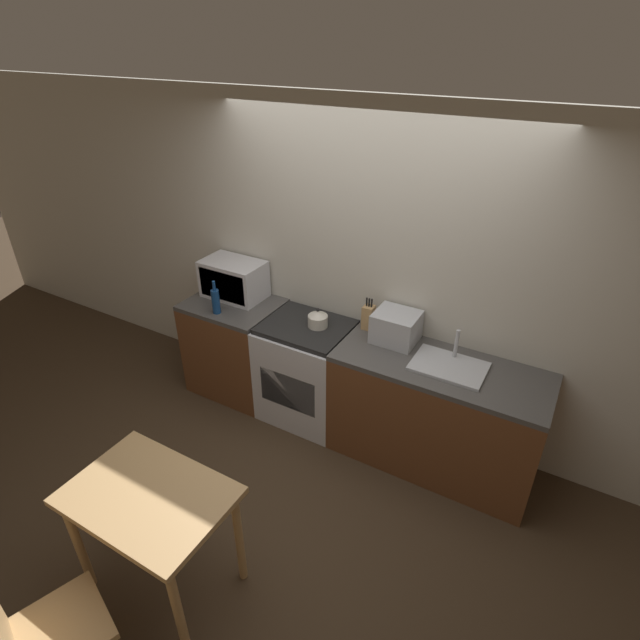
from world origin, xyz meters
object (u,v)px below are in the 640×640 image
kettle (318,319)px  dining_table (151,508)px  microwave (234,279)px  bottle (216,301)px  dining_chair (37,633)px  stove_range (307,371)px  toaster_oven (396,327)px

kettle → dining_table: size_ratio=0.18×
microwave → dining_table: (0.88, -1.90, -0.41)m
microwave → bottle: microwave is taller
kettle → dining_chair: kettle is taller
kettle → dining_chair: bearing=-91.4°
kettle → dining_chair: size_ratio=0.18×
stove_range → microwave: 1.03m
stove_range → kettle: 0.53m
dining_table → dining_chair: dining_chair is taller
kettle → dining_chair: 2.56m
bottle → dining_chair: (0.78, -2.28, -0.50)m
toaster_oven → dining_chair: bearing=-104.5°
stove_range → dining_chair: (0.03, -2.48, 0.06)m
dining_chair → microwave: bearing=127.6°
kettle → microwave: 0.91m
toaster_oven → dining_table: (-0.64, -1.92, -0.36)m
microwave → dining_table: 2.13m
microwave → toaster_oven: (1.52, 0.02, -0.05)m
dining_table → dining_chair: bearing=-93.4°
microwave → dining_chair: 2.79m
stove_range → bottle: size_ratio=3.09×
stove_range → kettle: size_ratio=5.51×
stove_range → toaster_oven: toaster_oven is taller
kettle → microwave: microwave is taller
kettle → bottle: size_ratio=0.56×
stove_range → microwave: size_ratio=1.67×
kettle → microwave: (-0.90, 0.09, 0.10)m
microwave → dining_table: size_ratio=0.60×
microwave → dining_chair: size_ratio=0.59×
stove_range → dining_chair: bearing=-89.4°
kettle → bottle: (-0.84, -0.23, 0.04)m
toaster_oven → dining_chair: 2.76m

